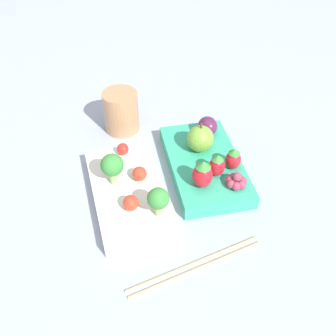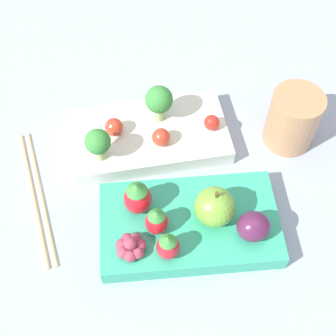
{
  "view_description": "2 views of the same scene",
  "coord_description": "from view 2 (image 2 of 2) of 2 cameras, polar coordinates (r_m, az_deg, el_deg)",
  "views": [
    {
      "loc": [
        -0.44,
        0.14,
        0.47
      ],
      "look_at": [
        -0.0,
        -0.0,
        0.04
      ],
      "focal_mm": 40.0,
      "sensor_mm": 36.0,
      "label": 1
    },
    {
      "loc": [
        -0.07,
        -0.32,
        0.53
      ],
      "look_at": [
        -0.0,
        -0.0,
        0.04
      ],
      "focal_mm": 50.0,
      "sensor_mm": 36.0,
      "label": 2
    }
  ],
  "objects": [
    {
      "name": "drinking_cup",
      "position": [
        0.66,
        14.98,
        5.77
      ],
      "size": [
        0.07,
        0.07,
        0.08
      ],
      "color": "tan",
      "rests_on": "ground_plane"
    },
    {
      "name": "chopsticks_pair",
      "position": [
        0.63,
        -15.69,
        -3.19
      ],
      "size": [
        0.04,
        0.21,
        0.01
      ],
      "color": "tan",
      "rests_on": "ground_plane"
    },
    {
      "name": "cherry_tomato_2",
      "position": [
        0.63,
        -6.61,
        4.99
      ],
      "size": [
        0.02,
        0.02,
        0.02
      ],
      "color": "red",
      "rests_on": "bento_box_savoury"
    },
    {
      "name": "apple",
      "position": [
        0.55,
        5.7,
        -4.74
      ],
      "size": [
        0.05,
        0.05,
        0.06
      ],
      "color": "#70A838",
      "rests_on": "bento_box_fruit"
    },
    {
      "name": "plum",
      "position": [
        0.55,
        10.37,
        -7.04
      ],
      "size": [
        0.04,
        0.04,
        0.04
      ],
      "color": "#511E42",
      "rests_on": "bento_box_fruit"
    },
    {
      "name": "strawberry_0",
      "position": [
        0.55,
        -3.73,
        -3.6
      ],
      "size": [
        0.03,
        0.03,
        0.05
      ],
      "color": "red",
      "rests_on": "bento_box_fruit"
    },
    {
      "name": "cherry_tomato_0",
      "position": [
        0.64,
        5.35,
        5.54
      ],
      "size": [
        0.02,
        0.02,
        0.02
      ],
      "color": "red",
      "rests_on": "bento_box_savoury"
    },
    {
      "name": "bento_box_fruit",
      "position": [
        0.58,
        2.62,
        -6.92
      ],
      "size": [
        0.23,
        0.15,
        0.03
      ],
      "color": "#33A87F",
      "rests_on": "ground_plane"
    },
    {
      "name": "grape_cluster",
      "position": [
        0.54,
        -4.57,
        -9.53
      ],
      "size": [
        0.04,
        0.04,
        0.03
      ],
      "color": "#93384C",
      "rests_on": "bento_box_fruit"
    },
    {
      "name": "strawberry_2",
      "position": [
        0.53,
        0.0,
        -9.5
      ],
      "size": [
        0.03,
        0.03,
        0.04
      ],
      "color": "red",
      "rests_on": "bento_box_fruit"
    },
    {
      "name": "broccoli_floret_1",
      "position": [
        0.63,
        -1.09,
        8.2
      ],
      "size": [
        0.04,
        0.04,
        0.06
      ],
      "color": "#93B770",
      "rests_on": "bento_box_savoury"
    },
    {
      "name": "strawberry_1",
      "position": [
        0.54,
        -1.39,
        -6.48
      ],
      "size": [
        0.03,
        0.03,
        0.04
      ],
      "color": "red",
      "rests_on": "bento_box_fruit"
    },
    {
      "name": "cherry_tomato_1",
      "position": [
        0.62,
        -1.17,
        3.73
      ],
      "size": [
        0.02,
        0.02,
        0.02
      ],
      "color": "red",
      "rests_on": "bento_box_savoury"
    },
    {
      "name": "broccoli_floret_0",
      "position": [
        0.6,
        -8.53,
        3.08
      ],
      "size": [
        0.03,
        0.03,
        0.05
      ],
      "color": "#93B770",
      "rests_on": "bento_box_savoury"
    },
    {
      "name": "bento_box_savoury",
      "position": [
        0.65,
        -2.31,
        3.86
      ],
      "size": [
        0.22,
        0.12,
        0.02
      ],
      "color": "silver",
      "rests_on": "ground_plane"
    },
    {
      "name": "ground_plane",
      "position": [
        0.62,
        0.05,
        -1.69
      ],
      "size": [
        4.0,
        4.0,
        0.0
      ],
      "primitive_type": "plane",
      "color": "#939EB2"
    }
  ]
}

